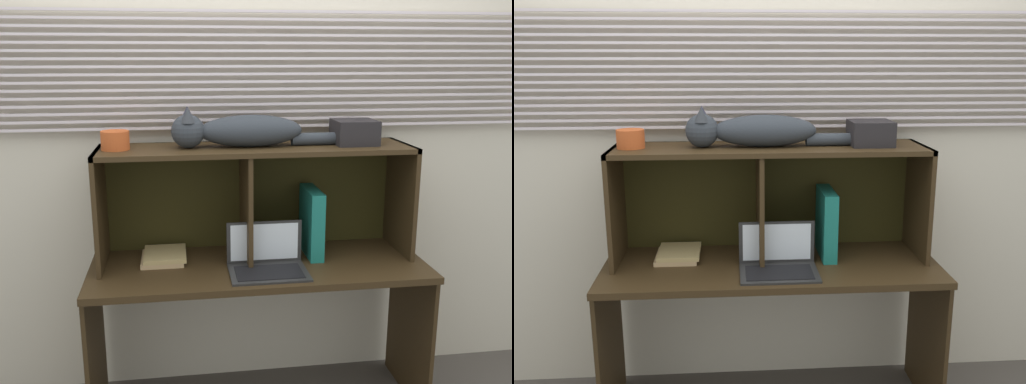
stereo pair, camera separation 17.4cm
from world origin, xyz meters
TOP-DOWN VIEW (x-y plane):
  - back_panel_with_blinds at (0.00, 0.55)m, footprint 4.40×0.08m
  - desk at (0.00, 0.23)m, footprint 1.49×0.56m
  - hutch_shelf_unit at (-0.01, 0.36)m, footprint 1.39×0.36m
  - cat at (-0.07, 0.32)m, footprint 0.83×0.16m
  - laptop at (0.02, 0.14)m, footprint 0.33×0.24m
  - binder_upright at (0.26, 0.32)m, footprint 0.06×0.26m
  - book_stack at (-0.42, 0.33)m, footprint 0.20×0.22m
  - small_basket at (-0.61, 0.32)m, footprint 0.12×0.12m
  - storage_box at (0.45, 0.32)m, footprint 0.19×0.18m

SIDE VIEW (x-z plane):
  - desk at x=0.00m, z-range 0.22..0.94m
  - book_stack at x=-0.42m, z-range 0.72..0.76m
  - laptop at x=0.02m, z-range 0.66..0.86m
  - binder_upright at x=0.26m, z-range 0.72..1.03m
  - hutch_shelf_unit at x=-0.01m, z-range 0.82..1.33m
  - back_panel_with_blinds at x=0.00m, z-range 0.01..2.51m
  - small_basket at x=-0.61m, z-range 1.23..1.31m
  - storage_box at x=0.45m, z-range 1.23..1.34m
  - cat at x=-0.07m, z-range 1.22..1.39m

